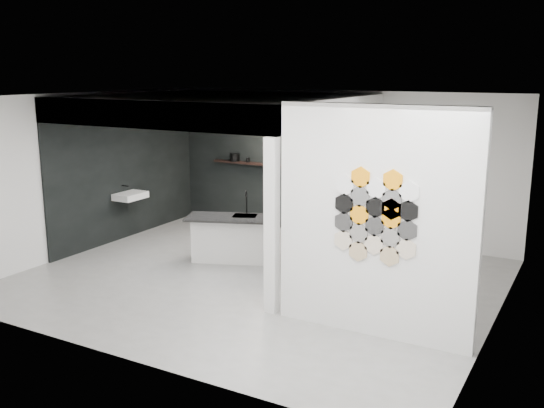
{
  "coord_description": "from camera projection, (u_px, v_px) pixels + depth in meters",
  "views": [
    {
      "loc": [
        4.54,
        -7.68,
        3.18
      ],
      "look_at": [
        0.1,
        0.3,
        1.15
      ],
      "focal_mm": 40.0,
      "sensor_mm": 36.0,
      "label": 1
    }
  ],
  "objects": [
    {
      "name": "floor",
      "position": [
        257.0,
        280.0,
        9.39
      ],
      "size": [
        7.0,
        6.0,
        0.01
      ],
      "primitive_type": "cube",
      "color": "slate"
    },
    {
      "name": "bay_clad_left",
      "position": [
        128.0,
        176.0,
        11.64
      ],
      "size": [
        0.04,
        4.0,
        2.35
      ],
      "primitive_type": "cube",
      "color": "black",
      "rests_on": "floor"
    },
    {
      "name": "bulkhead",
      "position": [
        220.0,
        107.0,
        10.31
      ],
      "size": [
        4.4,
        4.0,
        0.4
      ],
      "primitive_type": "cube",
      "color": "silver",
      "rests_on": "corner_column"
    },
    {
      "name": "utensil_cup",
      "position": [
        248.0,
        160.0,
        12.44
      ],
      "size": [
        0.09,
        0.09,
        0.09
      ],
      "primitive_type": "cylinder",
      "rotation": [
        0.0,
        0.0,
        -0.24
      ],
      "color": "black",
      "rests_on": "display_shelf"
    },
    {
      "name": "kitchen_island",
      "position": [
        232.0,
        238.0,
        10.23
      ],
      "size": [
        1.62,
        1.15,
        1.19
      ],
      "rotation": [
        0.0,
        0.0,
        0.37
      ],
      "color": "silver",
      "rests_on": "floor"
    },
    {
      "name": "corner_column",
      "position": [
        272.0,
        227.0,
        7.9
      ],
      "size": [
        0.16,
        0.16,
        2.35
      ],
      "primitive_type": "cube",
      "color": "silver",
      "rests_on": "floor"
    },
    {
      "name": "bottle_dark",
      "position": [
        274.0,
        160.0,
        12.15
      ],
      "size": [
        0.07,
        0.07,
        0.16
      ],
      "primitive_type": "cylinder",
      "rotation": [
        0.0,
        0.0,
        0.24
      ],
      "color": "black",
      "rests_on": "display_shelf"
    },
    {
      "name": "display_shelf",
      "position": [
        277.0,
        166.0,
        12.12
      ],
      "size": [
        3.0,
        0.15,
        0.04
      ],
      "primitive_type": "cube",
      "color": "black",
      "rests_on": "bay_clad_back"
    },
    {
      "name": "bay_clad_back",
      "position": [
        276.0,
        171.0,
        12.29
      ],
      "size": [
        4.4,
        0.04,
        2.35
      ],
      "primitive_type": "cube",
      "color": "black",
      "rests_on": "floor"
    },
    {
      "name": "wall_basin",
      "position": [
        130.0,
        196.0,
        11.43
      ],
      "size": [
        0.4,
        0.6,
        0.12
      ],
      "primitive_type": "cube",
      "color": "silver",
      "rests_on": "bay_clad_left"
    },
    {
      "name": "glass_vase",
      "position": [
        340.0,
        166.0,
        11.46
      ],
      "size": [
        0.12,
        0.12,
        0.15
      ],
      "primitive_type": "cylinder",
      "rotation": [
        0.0,
        0.0,
        -0.15
      ],
      "color": "gray",
      "rests_on": "display_shelf"
    },
    {
      "name": "stockpot",
      "position": [
        235.0,
        157.0,
        12.58
      ],
      "size": [
        0.25,
        0.25,
        0.16
      ],
      "primitive_type": "cylinder",
      "rotation": [
        0.0,
        0.0,
        -0.28
      ],
      "color": "black",
      "rests_on": "display_shelf"
    },
    {
      "name": "fascia_beam",
      "position": [
        145.0,
        115.0,
        8.67
      ],
      "size": [
        4.4,
        0.16,
        0.4
      ],
      "primitive_type": "cube",
      "color": "silver",
      "rests_on": "corner_column"
    },
    {
      "name": "glass_bowl",
      "position": [
        340.0,
        167.0,
        11.47
      ],
      "size": [
        0.18,
        0.18,
        0.1
      ],
      "primitive_type": "cylinder",
      "rotation": [
        0.0,
        0.0,
        -0.31
      ],
      "color": "gray",
      "rests_on": "display_shelf"
    },
    {
      "name": "partition_panel",
      "position": [
        375.0,
        223.0,
        7.18
      ],
      "size": [
        2.45,
        0.15,
        2.8
      ],
      "primitive_type": "cube",
      "color": "silver",
      "rests_on": "floor"
    },
    {
      "name": "hex_tile_cluster",
      "position": [
        376.0,
        216.0,
        7.07
      ],
      "size": [
        1.04,
        0.02,
        1.16
      ],
      "color": "beige",
      "rests_on": "partition_panel"
    },
    {
      "name": "kettle",
      "position": [
        325.0,
        165.0,
        11.61
      ],
      "size": [
        0.25,
        0.25,
        0.16
      ],
      "primitive_type": "ellipsoid",
      "rotation": [
        0.0,
        0.0,
        -0.41
      ],
      "color": "black",
      "rests_on": "display_shelf"
    }
  ]
}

